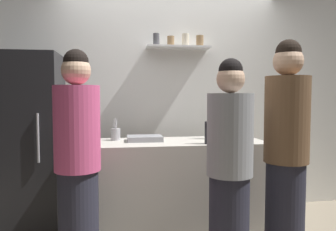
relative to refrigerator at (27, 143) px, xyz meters
The scene contains 12 objects.
back_wall_assembly 1.61m from the refrigerator, 14.92° to the left, with size 4.80×0.32×2.60m.
refrigerator is the anchor object (origin of this frame).
counter 1.48m from the refrigerator, 12.98° to the right, with size 1.86×0.64×0.91m, color #B7B2A8.
baking_pan 1.19m from the refrigerator, 12.91° to the right, with size 0.34×0.24×0.05m, color gray.
utensil_holder 0.90m from the refrigerator, 10.54° to the right, with size 0.09×0.09×0.22m.
wine_bottle_dark_glass 1.81m from the refrigerator, 17.42° to the right, with size 0.07×0.07×0.32m.
wine_bottle_green_glass 1.85m from the refrigerator, ahead, with size 0.06×0.06×0.31m.
wine_bottle_pale_glass 2.14m from the refrigerator, 12.70° to the right, with size 0.08×0.08×0.29m.
water_bottle_plastic 1.94m from the refrigerator, ahead, with size 0.09×0.09×0.21m.
person_grey_hoodie 2.06m from the refrigerator, 33.50° to the right, with size 0.34×0.34×1.63m.
person_pink_top 1.12m from the refrigerator, 57.57° to the right, with size 0.34×0.34×1.70m.
person_brown_jacket 2.45m from the refrigerator, 26.36° to the right, with size 0.34×0.34×1.78m.
Camera 1 is at (-0.60, -2.60, 1.36)m, focal length 35.27 mm.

